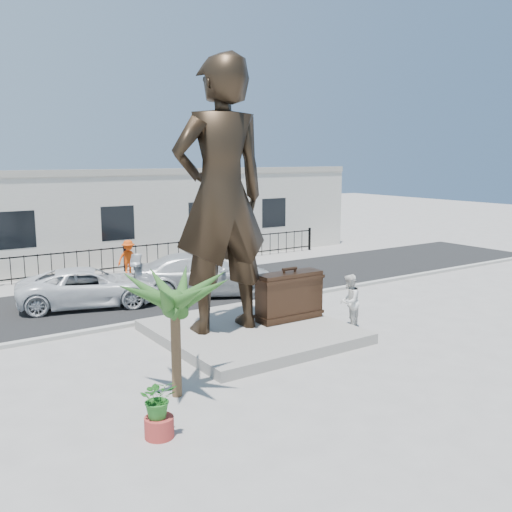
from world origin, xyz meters
The scene contains 16 objects.
ground centered at (0.00, 0.00, 0.00)m, with size 100.00×100.00×0.00m, color #9E9991.
street centered at (0.00, 8.00, 0.01)m, with size 40.00×7.00×0.01m, color black.
curb centered at (0.00, 4.50, 0.06)m, with size 40.00×0.25×0.12m, color #A5A399.
far_sidewalk centered at (0.00, 12.00, 0.01)m, with size 40.00×2.50×0.02m, color #9E9991.
plinth centered at (-0.50, 1.50, 0.15)m, with size 5.20×5.20×0.30m, color gray.
fence centered at (0.00, 12.80, 0.60)m, with size 22.00×0.10×1.20m, color black.
building centered at (0.00, 17.00, 2.20)m, with size 28.00×7.00×4.40m, color silver.
statue centered at (-1.32, 1.82, 4.16)m, with size 2.82×1.85×7.72m, color black.
suitcase centered at (0.89, 1.49, 1.04)m, with size 2.09×0.67×1.48m, color #332115.
tourist centered at (2.46, 0.50, 0.85)m, with size 0.83×0.64×1.70m, color white.
car_white centered at (-3.33, 7.66, 0.69)m, with size 2.26×4.91×1.36m, color silver.
car_silver centered at (0.87, 6.81, 0.81)m, with size 2.23×5.49×1.59m, color silver.
worker centered at (-0.24, 11.73, 0.83)m, with size 1.04×0.60×1.62m, color #E1460B.
palm_tree centered at (-4.25, -1.13, 0.00)m, with size 1.80×1.80×3.20m, color #264D1C, non-canonical shape.
planter centered at (-5.38, -2.66, 0.20)m, with size 0.56×0.56×0.40m, color #AB332D.
shrub centered at (-5.38, -2.66, 0.78)m, with size 0.69×0.60×0.77m, color #297225.
Camera 1 is at (-9.51, -12.03, 5.25)m, focal length 40.00 mm.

